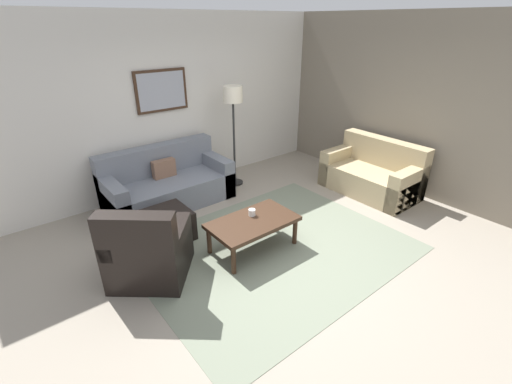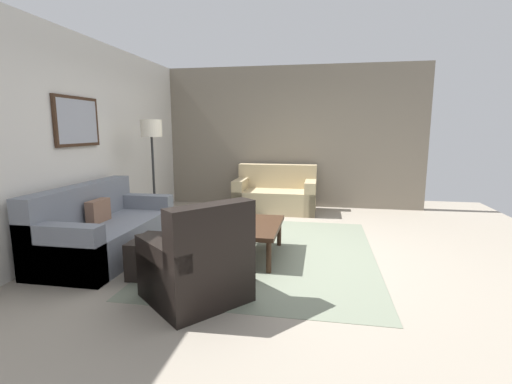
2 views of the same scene
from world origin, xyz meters
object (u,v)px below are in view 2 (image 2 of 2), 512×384
cup (246,219)px  armchair_leather (199,270)px  couch_loveseat (276,195)px  framed_artwork (77,122)px  coffee_table (254,229)px  couch_main (101,232)px  lamp_standing (152,140)px  ottoman (161,256)px

cup → armchair_leather: bearing=173.2°
couch_loveseat → framed_artwork: framed_artwork is taller
coffee_table → couch_loveseat: bearing=1.2°
armchair_leather → coffee_table: (1.27, -0.27, 0.05)m
couch_main → framed_artwork: size_ratio=2.28×
armchair_leather → coffee_table: bearing=-11.8°
couch_loveseat → framed_artwork: bearing=139.1°
couch_loveseat → armchair_leather: size_ratio=1.36×
lamp_standing → armchair_leather: bearing=-146.3°
couch_loveseat → framed_artwork: (-2.62, 2.27, 1.36)m
couch_main → couch_loveseat: bearing=-32.3°
armchair_leather → framed_artwork: bearing=57.6°
couch_main → ottoman: couch_main is taller
couch_loveseat → framed_artwork: size_ratio=1.81×
framed_artwork → armchair_leather: bearing=-122.4°
coffee_table → framed_artwork: framed_artwork is taller
coffee_table → framed_artwork: bearing=89.1°
coffee_table → armchair_leather: bearing=168.2°
couch_loveseat → armchair_leather: 3.93m
couch_main → coffee_table: (0.26, -1.90, 0.06)m
lamp_standing → framed_artwork: 1.14m
couch_main → coffee_table: couch_main is taller
ottoman → coffee_table: bearing=-50.8°
ottoman → coffee_table: (0.73, -0.89, 0.16)m
armchair_leather → coffee_table: 1.30m
cup → lamp_standing: (0.93, 1.67, 0.96)m
couch_main → lamp_standing: bearing=-5.5°
armchair_leather → cup: (1.34, -0.16, 0.15)m
couch_main → coffee_table: bearing=-82.2°
coffee_table → lamp_standing: bearing=60.6°
couch_loveseat → couch_main: bearing=147.7°
armchair_leather → framed_artwork: (1.31, 2.06, 1.36)m
armchair_leather → ottoman: (0.54, 0.63, -0.11)m
couch_loveseat → cup: (-2.58, 0.05, 0.15)m
armchair_leather → lamp_standing: 2.94m
armchair_leather → cup: size_ratio=12.75×
couch_loveseat → coffee_table: couch_loveseat is taller
armchair_leather → lamp_standing: lamp_standing is taller
armchair_leather → framed_artwork: 2.79m
cup → framed_artwork: size_ratio=0.10×
lamp_standing → couch_main: bearing=174.5°
cup → framed_artwork: 2.53m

